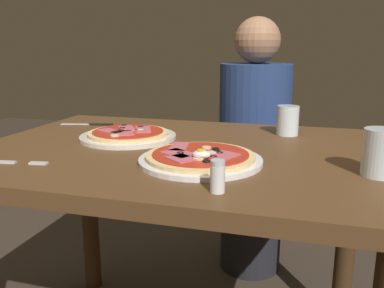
# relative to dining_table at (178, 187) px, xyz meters

# --- Properties ---
(dining_table) EXTENTS (1.17, 0.85, 0.77)m
(dining_table) POSITION_rel_dining_table_xyz_m (0.00, 0.00, 0.00)
(dining_table) COLOR brown
(dining_table) RESTS_ON ground
(pizza_foreground) EXTENTS (0.31, 0.31, 0.05)m
(pizza_foreground) POSITION_rel_dining_table_xyz_m (0.10, -0.14, 0.13)
(pizza_foreground) COLOR white
(pizza_foreground) RESTS_ON dining_table
(pizza_across_left) EXTENTS (0.30, 0.30, 0.03)m
(pizza_across_left) POSITION_rel_dining_table_xyz_m (-0.19, 0.07, 0.13)
(pizza_across_left) COLOR silver
(pizza_across_left) RESTS_ON dining_table
(water_glass_near) EXTENTS (0.08, 0.08, 0.11)m
(water_glass_near) POSITION_rel_dining_table_xyz_m (0.52, -0.13, 0.17)
(water_glass_near) COLOR silver
(water_glass_near) RESTS_ON dining_table
(water_glass_far) EXTENTS (0.07, 0.07, 0.10)m
(water_glass_far) POSITION_rel_dining_table_xyz_m (0.30, 0.26, 0.16)
(water_glass_far) COLOR silver
(water_glass_far) RESTS_ON dining_table
(fork) EXTENTS (0.16, 0.04, 0.00)m
(fork) POSITION_rel_dining_table_xyz_m (-0.35, -0.27, 0.12)
(fork) COLOR silver
(fork) RESTS_ON dining_table
(knife) EXTENTS (0.19, 0.06, 0.01)m
(knife) POSITION_rel_dining_table_xyz_m (-0.42, 0.24, 0.12)
(knife) COLOR silver
(knife) RESTS_ON dining_table
(salt_shaker) EXTENTS (0.03, 0.03, 0.07)m
(salt_shaker) POSITION_rel_dining_table_xyz_m (0.19, -0.33, 0.15)
(salt_shaker) COLOR white
(salt_shaker) RESTS_ON dining_table
(diner_person) EXTENTS (0.32, 0.32, 1.18)m
(diner_person) POSITION_rel_dining_table_xyz_m (0.13, 0.73, -0.09)
(diner_person) COLOR black
(diner_person) RESTS_ON ground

